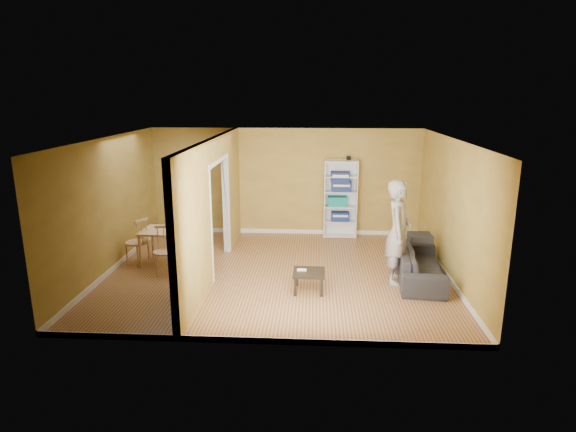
% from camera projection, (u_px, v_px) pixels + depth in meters
% --- Properties ---
extents(room_shell, '(6.50, 6.50, 6.50)m').
position_uv_depth(room_shell, '(277.00, 208.00, 9.06)').
color(room_shell, '#A07E46').
rests_on(room_shell, ground).
extents(partition, '(0.22, 5.50, 2.60)m').
position_uv_depth(partition, '(214.00, 207.00, 9.13)').
color(partition, tan).
rests_on(partition, ground).
extents(wall_speaker, '(0.10, 0.10, 0.10)m').
position_uv_depth(wall_speaker, '(349.00, 158.00, 11.43)').
color(wall_speaker, black).
rests_on(wall_speaker, room_shell).
extents(sofa, '(2.10, 1.07, 0.77)m').
position_uv_depth(sofa, '(420.00, 260.00, 8.98)').
color(sofa, '#2F2F35').
rests_on(sofa, ground).
extents(person, '(0.96, 0.83, 2.26)m').
position_uv_depth(person, '(399.00, 223.00, 8.67)').
color(person, slate).
rests_on(person, ground).
extents(bookshelf, '(0.79, 0.34, 1.87)m').
position_uv_depth(bookshelf, '(340.00, 199.00, 11.59)').
color(bookshelf, white).
rests_on(bookshelf, ground).
extents(paper_box_navy_a, '(0.42, 0.28, 0.22)m').
position_uv_depth(paper_box_navy_a, '(340.00, 216.00, 11.65)').
color(paper_box_navy_a, navy).
rests_on(paper_box_navy_a, bookshelf).
extents(paper_box_teal, '(0.46, 0.30, 0.23)m').
position_uv_depth(paper_box_teal, '(337.00, 201.00, 11.56)').
color(paper_box_teal, teal).
rests_on(paper_box_teal, bookshelf).
extents(paper_box_navy_b, '(0.46, 0.30, 0.24)m').
position_uv_depth(paper_box_navy_b, '(341.00, 186.00, 11.47)').
color(paper_box_navy_b, navy).
rests_on(paper_box_navy_b, bookshelf).
extents(paper_box_navy_c, '(0.45, 0.29, 0.23)m').
position_uv_depth(paper_box_navy_c, '(340.00, 177.00, 11.41)').
color(paper_box_navy_c, navy).
rests_on(paper_box_navy_c, bookshelf).
extents(coffee_table, '(0.55, 0.55, 0.37)m').
position_uv_depth(coffee_table, '(309.00, 274.00, 8.45)').
color(coffee_table, black).
rests_on(coffee_table, ground).
extents(game_controller, '(0.16, 0.04, 0.03)m').
position_uv_depth(game_controller, '(302.00, 270.00, 8.48)').
color(game_controller, white).
rests_on(game_controller, coffee_table).
extents(dining_table, '(1.14, 0.76, 0.71)m').
position_uv_depth(dining_table, '(170.00, 234.00, 9.77)').
color(dining_table, tan).
rests_on(dining_table, ground).
extents(chair_left, '(0.59, 0.59, 0.97)m').
position_uv_depth(chair_left, '(137.00, 241.00, 9.78)').
color(chair_left, tan).
rests_on(chair_left, ground).
extents(chair_near, '(0.52, 0.52, 0.93)m').
position_uv_depth(chair_near, '(164.00, 251.00, 9.24)').
color(chair_near, tan).
rests_on(chair_near, ground).
extents(chair_far, '(0.49, 0.49, 0.88)m').
position_uv_depth(chair_far, '(181.00, 234.00, 10.40)').
color(chair_far, tan).
rests_on(chair_far, ground).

